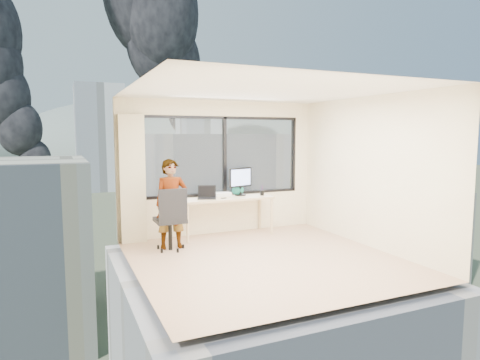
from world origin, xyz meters
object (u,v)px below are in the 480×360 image
monitor (240,181)px  person (172,204)px  desk (226,217)px  game_console (222,194)px  laptop (207,193)px  handbag (238,190)px  chair (170,218)px

monitor → person: bearing=-177.3°
desk → person: size_ratio=1.17×
game_console → laptop: size_ratio=0.86×
game_console → handbag: bearing=1.1°
person → chair: bearing=-116.4°
person → game_console: person is taller
monitor → handbag: (-0.03, 0.05, -0.18)m
person → game_console: size_ratio=4.94×
person → laptop: 0.88m
handbag → desk: bearing=-133.4°
game_console → laptop: 0.44m
laptop → handbag: bearing=35.5°
game_console → handbag: handbag is taller
handbag → laptop: bearing=-147.2°
chair → laptop: size_ratio=3.02×
desk → game_console: size_ratio=5.79×
game_console → laptop: bearing=-151.7°
laptop → handbag: size_ratio=1.41×
person → monitor: 1.65m
chair → monitor: (1.59, 0.67, 0.48)m
person → handbag: size_ratio=6.00×
desk → chair: chair is taller
game_console → chair: bearing=-148.4°
chair → laptop: (0.84, 0.52, 0.31)m
desk → laptop: bearing=-177.3°
monitor → handbag: 0.19m
monitor → chair: bearing=-174.6°
monitor → handbag: size_ratio=2.18×
laptop → chair: bearing=-128.0°
chair → monitor: 1.79m
laptop → game_console: bearing=47.4°
monitor → laptop: bearing=173.8°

